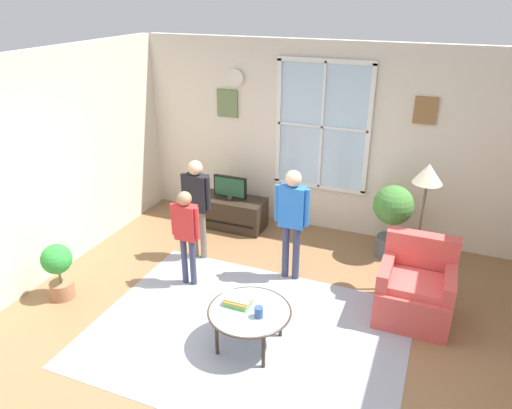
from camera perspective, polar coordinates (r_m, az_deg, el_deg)
name	(u,v)px	position (r m, az deg, el deg)	size (l,w,h in m)	color
ground_plane	(246,340)	(5.10, -1.21, -15.78)	(6.00, 6.11, 0.02)	olive
back_wall	(324,139)	(6.85, 8.02, 7.73)	(5.40, 0.17, 2.67)	beige
side_wall_left	(14,181)	(5.93, -26.72, 2.55)	(0.12, 5.51, 2.67)	beige
area_rug	(247,333)	(5.16, -1.04, -14.93)	(3.19, 2.40, 0.01)	#999EAD
tv_stand	(231,212)	(7.15, -3.00, -0.93)	(1.02, 0.49, 0.45)	#2D2319
television	(230,187)	(6.99, -3.09, 2.09)	(0.50, 0.08, 0.35)	#4C4C4C
armchair	(415,290)	(5.49, 18.35, -9.56)	(0.76, 0.74, 0.87)	#D14C47
coffee_table	(249,312)	(4.78, -0.78, -12.66)	(0.83, 0.83, 0.42)	#99B2B7
book_stack	(238,301)	(4.83, -2.12, -11.37)	(0.25, 0.20, 0.08)	#49C24A
cup	(259,312)	(4.65, 0.32, -12.64)	(0.09, 0.09, 0.11)	#334C8C
remote_near_books	(247,301)	(4.88, -1.05, -11.33)	(0.04, 0.14, 0.02)	black
person_red_shirt	(186,228)	(5.59, -8.26, -2.74)	(0.36, 0.16, 1.20)	#333851
person_blue_shirt	(292,213)	(5.61, 4.31, -0.99)	(0.42, 0.19, 1.40)	#333851
person_black_shirt	(197,198)	(6.11, -7.03, 0.71)	(0.41, 0.18, 1.35)	#726656
potted_plant_by_window	(393,213)	(6.43, 15.88, -0.94)	(0.51, 0.51, 1.00)	#4C565B
potted_plant_corner	(58,267)	(5.90, -22.41, -6.88)	(0.34, 0.34, 0.68)	#9E6B4C
floor_lamp	(426,187)	(5.51, 19.54, 2.01)	(0.32, 0.32, 1.57)	black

